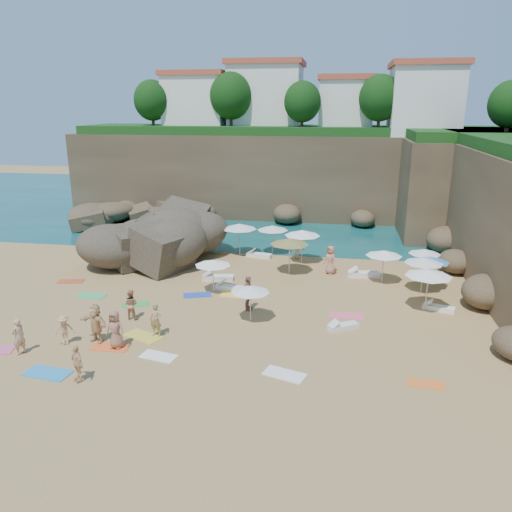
% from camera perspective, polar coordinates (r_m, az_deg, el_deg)
% --- Properties ---
extents(ground, '(120.00, 120.00, 0.00)m').
position_cam_1_polar(ground, '(28.33, -5.02, -5.42)').
color(ground, tan).
rests_on(ground, ground).
extents(seawater, '(120.00, 120.00, 0.00)m').
position_cam_1_polar(seawater, '(56.78, 2.54, 5.94)').
color(seawater, '#0C4751').
rests_on(seawater, ground).
extents(cliff_back, '(44.00, 8.00, 8.00)m').
position_cam_1_polar(cliff_back, '(51.02, 4.15, 9.23)').
color(cliff_back, brown).
rests_on(cliff_back, ground).
extents(cliff_corner, '(10.00, 12.00, 8.00)m').
position_cam_1_polar(cliff_corner, '(46.97, 22.21, 7.39)').
color(cliff_corner, brown).
rests_on(cliff_corner, ground).
extents(rock_promontory, '(12.00, 7.00, 2.00)m').
position_cam_1_polar(rock_promontory, '(46.26, -13.35, 2.99)').
color(rock_promontory, brown).
rests_on(rock_promontory, ground).
extents(clifftop_buildings, '(28.48, 9.48, 7.00)m').
position_cam_1_polar(clifftop_buildings, '(51.29, 5.54, 17.35)').
color(clifftop_buildings, white).
rests_on(clifftop_buildings, cliff_back).
extents(clifftop_trees, '(35.60, 23.82, 4.40)m').
position_cam_1_polar(clifftop_trees, '(44.92, 7.34, 17.40)').
color(clifftop_trees, '#11380F').
rests_on(clifftop_trees, ground).
extents(marina_masts, '(3.10, 0.10, 6.00)m').
position_cam_1_polar(marina_masts, '(60.53, -13.32, 9.06)').
color(marina_masts, white).
rests_on(marina_masts, ground).
extents(rock_outcrop, '(9.62, 7.59, 3.61)m').
position_cam_1_polar(rock_outcrop, '(37.42, -11.17, -0.11)').
color(rock_outcrop, brown).
rests_on(rock_outcrop, ground).
extents(flag_pole, '(0.70, 0.19, 3.63)m').
position_cam_1_polar(flag_pole, '(40.53, -9.90, 4.63)').
color(flag_pole, silver).
rests_on(flag_pole, ground).
extents(parasol_0, '(2.53, 2.53, 2.39)m').
position_cam_1_polar(parasol_0, '(36.67, -1.90, 3.41)').
color(parasol_0, silver).
rests_on(parasol_0, ground).
extents(parasol_1, '(2.30, 2.30, 2.17)m').
position_cam_1_polar(parasol_1, '(37.06, 1.92, 3.24)').
color(parasol_1, silver).
rests_on(parasol_1, ground).
extents(parasol_2, '(2.51, 2.51, 2.37)m').
position_cam_1_polar(parasol_2, '(34.96, 5.32, 2.65)').
color(parasol_2, silver).
rests_on(parasol_2, ground).
extents(parasol_3, '(2.03, 2.03, 1.92)m').
position_cam_1_polar(parasol_3, '(33.58, 18.72, 0.49)').
color(parasol_3, silver).
rests_on(parasol_3, ground).
extents(parasol_5, '(2.15, 2.15, 2.03)m').
position_cam_1_polar(parasol_5, '(29.34, -4.94, -0.75)').
color(parasol_5, silver).
rests_on(parasol_5, ground).
extents(parasol_6, '(2.55, 2.55, 2.41)m').
position_cam_1_polar(parasol_6, '(32.56, 3.87, 1.68)').
color(parasol_6, silver).
rests_on(parasol_6, ground).
extents(parasol_7, '(2.24, 2.24, 2.11)m').
position_cam_1_polar(parasol_7, '(31.82, 14.41, 0.31)').
color(parasol_7, silver).
rests_on(parasol_7, ground).
extents(parasol_8, '(2.28, 2.28, 2.15)m').
position_cam_1_polar(parasol_8, '(30.88, 18.65, -0.48)').
color(parasol_8, silver).
rests_on(parasol_8, ground).
extents(parasol_9, '(2.01, 2.01, 1.90)m').
position_cam_1_polar(parasol_9, '(25.38, -0.64, -3.82)').
color(parasol_9, silver).
rests_on(parasol_9, ground).
extents(parasol_10, '(2.17, 2.17, 2.05)m').
position_cam_1_polar(parasol_10, '(31.55, 19.39, -0.37)').
color(parasol_10, silver).
rests_on(parasol_10, ground).
extents(parasol_11, '(2.49, 2.49, 2.36)m').
position_cam_1_polar(parasol_11, '(28.07, 19.14, -1.82)').
color(parasol_11, silver).
rests_on(parasol_11, ground).
extents(lounger_0, '(2.02, 0.91, 0.30)m').
position_cam_1_polar(lounger_0, '(31.96, -4.35, -2.48)').
color(lounger_0, white).
rests_on(lounger_0, ground).
extents(lounger_1, '(1.92, 0.95, 0.29)m').
position_cam_1_polar(lounger_1, '(36.64, 0.37, 0.08)').
color(lounger_1, white).
rests_on(lounger_1, ground).
extents(lounger_2, '(2.10, 0.94, 0.32)m').
position_cam_1_polar(lounger_2, '(33.23, 12.22, -2.06)').
color(lounger_2, white).
rests_on(lounger_2, ground).
extents(lounger_3, '(1.82, 0.88, 0.27)m').
position_cam_1_polar(lounger_3, '(30.20, -3.01, -3.66)').
color(lounger_3, white).
rests_on(lounger_3, ground).
extents(lounger_4, '(1.73, 1.02, 0.26)m').
position_cam_1_polar(lounger_4, '(29.01, 20.16, -5.62)').
color(lounger_4, white).
rests_on(lounger_4, ground).
extents(lounger_5, '(1.61, 1.25, 0.24)m').
position_cam_1_polar(lounger_5, '(25.50, 9.95, -7.93)').
color(lounger_5, white).
rests_on(lounger_5, ground).
extents(towel_0, '(2.03, 1.18, 0.03)m').
position_cam_1_polar(towel_0, '(23.00, -22.72, -12.24)').
color(towel_0, '#258DC8').
rests_on(towel_0, ground).
extents(towel_2, '(1.76, 0.90, 0.03)m').
position_cam_1_polar(towel_2, '(24.30, -16.33, -9.97)').
color(towel_2, '#FF6228').
rests_on(towel_2, ground).
extents(towel_3, '(1.73, 0.95, 0.03)m').
position_cam_1_polar(towel_3, '(30.81, -18.33, -4.35)').
color(towel_3, '#34B962').
rests_on(towel_3, ground).
extents(towel_4, '(2.11, 1.62, 0.03)m').
position_cam_1_polar(towel_4, '(24.96, -12.78, -8.94)').
color(towel_4, gold).
rests_on(towel_4, ground).
extents(towel_5, '(1.74, 1.11, 0.03)m').
position_cam_1_polar(towel_5, '(22.99, -11.07, -11.18)').
color(towel_5, white).
rests_on(towel_5, ground).
extents(towel_7, '(1.73, 1.11, 0.03)m').
position_cam_1_polar(towel_7, '(33.73, -20.41, -2.73)').
color(towel_7, '#C24822').
rests_on(towel_7, ground).
extents(towel_8, '(1.80, 1.30, 0.03)m').
position_cam_1_polar(towel_8, '(29.59, -6.72, -4.45)').
color(towel_8, '#2245B8').
rests_on(towel_8, ground).
extents(towel_9, '(1.82, 0.93, 0.03)m').
position_cam_1_polar(towel_9, '(27.01, 10.30, -6.74)').
color(towel_9, '#FA6177').
rests_on(towel_9, ground).
extents(towel_10, '(1.50, 0.83, 0.03)m').
position_cam_1_polar(towel_10, '(21.68, 18.83, -13.67)').
color(towel_10, orange).
rests_on(towel_10, ground).
extents(towel_11, '(1.70, 1.26, 0.03)m').
position_cam_1_polar(towel_11, '(28.86, -13.64, -5.39)').
color(towel_11, green).
rests_on(towel_11, ground).
extents(towel_12, '(1.96, 1.05, 0.03)m').
position_cam_1_polar(towel_12, '(29.40, -2.20, -4.48)').
color(towel_12, yellow).
rests_on(towel_12, ground).
extents(towel_13, '(1.92, 1.36, 0.03)m').
position_cam_1_polar(towel_13, '(21.25, 3.27, -13.35)').
color(towel_13, white).
rests_on(towel_13, ground).
extents(person_stand_1, '(0.82, 0.66, 1.60)m').
position_cam_1_polar(person_stand_1, '(26.77, -14.12, -5.39)').
color(person_stand_1, tan).
rests_on(person_stand_1, ground).
extents(person_stand_2, '(1.32, 1.16, 1.95)m').
position_cam_1_polar(person_stand_2, '(36.23, 4.75, 1.20)').
color(person_stand_2, tan).
rests_on(person_stand_2, ground).
extents(person_stand_3, '(0.61, 1.18, 1.92)m').
position_cam_1_polar(person_stand_3, '(27.02, -0.93, -4.29)').
color(person_stand_3, '#915C48').
rests_on(person_stand_3, ground).
extents(person_stand_4, '(1.03, 1.01, 1.91)m').
position_cam_1_polar(person_stand_4, '(33.19, 8.50, -0.43)').
color(person_stand_4, tan).
rests_on(person_stand_4, ground).
extents(person_stand_5, '(1.64, 0.50, 1.76)m').
position_cam_1_polar(person_stand_5, '(40.46, -9.82, 2.53)').
color(person_stand_5, '#A68753').
rests_on(person_stand_5, ground).
extents(person_stand_6, '(0.61, 0.73, 1.70)m').
position_cam_1_polar(person_stand_6, '(24.80, -25.51, -8.30)').
color(person_stand_6, tan).
rests_on(person_stand_6, ground).
extents(person_lie_0, '(1.54, 1.68, 0.38)m').
position_cam_1_polar(person_lie_0, '(25.17, -20.94, -9.03)').
color(person_lie_0, tan).
rests_on(person_lie_0, ground).
extents(person_lie_1, '(1.65, 1.77, 0.38)m').
position_cam_1_polar(person_lie_1, '(21.92, -19.63, -12.87)').
color(person_lie_1, '#ECB986').
rests_on(person_lie_1, ground).
extents(person_lie_2, '(1.05, 1.86, 0.47)m').
position_cam_1_polar(person_lie_2, '(24.07, -15.66, -9.58)').
color(person_lie_2, '#99634C').
rests_on(person_lie_2, ground).
extents(person_lie_3, '(2.33, 2.40, 0.50)m').
position_cam_1_polar(person_lie_3, '(24.90, -17.72, -8.82)').
color(person_lie_3, tan).
rests_on(person_lie_3, ground).
extents(person_lie_4, '(0.88, 1.74, 0.40)m').
position_cam_1_polar(person_lie_4, '(24.78, -11.30, -8.58)').
color(person_lie_4, '#A88454').
rests_on(person_lie_4, ground).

